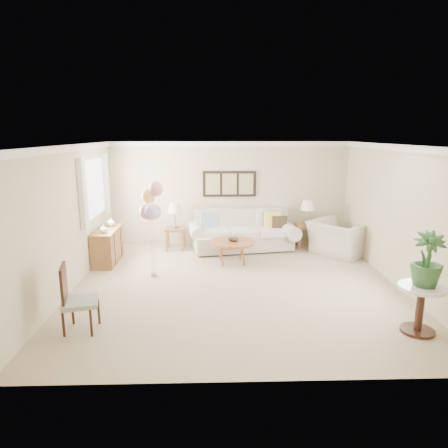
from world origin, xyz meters
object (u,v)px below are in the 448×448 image
Objects in this scene: sofa at (243,234)px; coffee_table at (232,243)px; armchair at (339,238)px; balloon_cluster at (151,205)px; accent_chair at (75,297)px.

coffee_table is (-0.31, -1.08, 0.08)m from sofa.
sofa reaches higher than coffee_table.
coffee_table is at bearing -106.20° from sofa.
sofa is 2.25× the size of armchair.
accent_chair is at bearing -110.14° from balloon_cluster.
balloon_cluster reaches higher than armchair.
coffee_table is at bearing 62.36° from armchair.
coffee_table is 0.81× the size of armchair.
accent_chair is at bearing 85.84° from armchair.
sofa is 1.13m from coffee_table.
accent_chair reaches higher than sofa.
armchair is 0.64× the size of balloon_cluster.
accent_chair is 2.53m from balloon_cluster.
sofa is 1.44× the size of balloon_cluster.
accent_chair is (-2.40, -3.03, 0.05)m from coffee_table.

